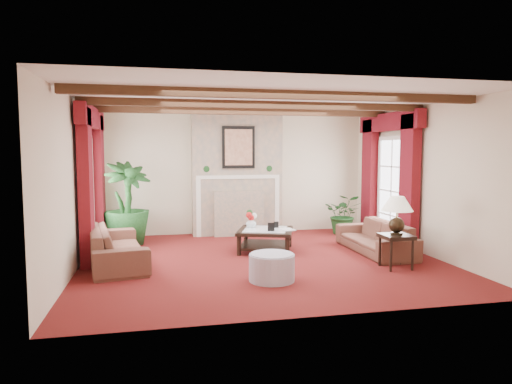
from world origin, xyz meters
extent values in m
plane|color=#4D0F0D|center=(0.00, 0.00, 0.00)|extent=(6.00, 6.00, 0.00)
plane|color=white|center=(0.00, 0.00, 2.70)|extent=(6.00, 6.00, 0.00)
cube|color=beige|center=(0.00, 2.75, 1.35)|extent=(6.00, 0.02, 2.70)
cube|color=beige|center=(-3.00, 0.00, 1.35)|extent=(0.02, 5.50, 2.70)
cube|color=beige|center=(3.00, 0.00, 1.35)|extent=(0.02, 5.50, 2.70)
imported|color=#340E16|center=(-2.42, 0.23, 0.41)|extent=(2.31, 1.30, 0.83)
imported|color=#340E16|center=(2.18, 0.16, 0.38)|extent=(1.95, 0.59, 0.76)
imported|color=black|center=(-2.35, 1.87, 0.47)|extent=(2.36, 2.47, 0.93)
imported|color=black|center=(2.35, 2.02, 0.35)|extent=(1.54, 1.56, 0.71)
cylinder|color=#A29AAE|center=(-0.14, -1.25, 0.19)|extent=(0.66, 0.66, 0.39)
imported|color=silver|center=(0.00, 0.92, 0.50)|extent=(0.24, 0.24, 0.20)
imported|color=black|center=(0.48, 0.49, 0.56)|extent=(0.23, 0.11, 0.31)
camera|label=1|loc=(-1.71, -7.51, 1.87)|focal=32.00mm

